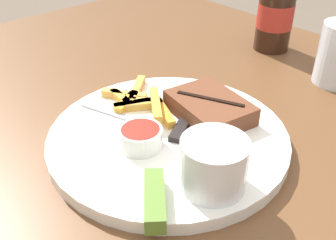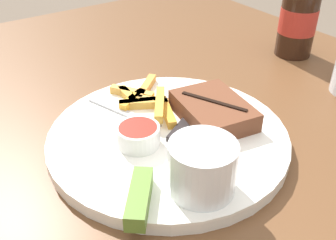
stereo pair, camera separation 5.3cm
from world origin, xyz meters
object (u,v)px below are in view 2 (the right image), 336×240
pickle_spear (139,198)px  knife_utensil (191,117)px  dinner_plate (168,137)px  dipping_sauce_cup (138,134)px  fork_utensil (120,111)px  coleslaw_cup (202,165)px  beer_bottle (298,19)px  steak_portion (213,110)px

pickle_spear → knife_utensil: bearing=124.2°
dinner_plate → pickle_spear: pickle_spear is taller
dinner_plate → knife_utensil: size_ratio=2.15×
dipping_sauce_cup → knife_utensil: size_ratio=0.37×
knife_utensil → dinner_plate: bearing=160.9°
dinner_plate → dipping_sauce_cup: dipping_sauce_cup is taller
dipping_sauce_cup → fork_utensil: (-0.08, 0.02, -0.01)m
dinner_plate → coleslaw_cup: bearing=-16.1°
dinner_plate → beer_bottle: (-0.10, 0.38, 0.07)m
pickle_spear → fork_utensil: size_ratio=0.58×
dinner_plate → knife_utensil: (-0.01, 0.05, 0.01)m
dinner_plate → fork_utensil: fork_utensil is taller
coleslaw_cup → dipping_sauce_cup: 0.12m
dinner_plate → steak_portion: size_ratio=2.54×
knife_utensil → beer_bottle: beer_bottle is taller
dipping_sauce_cup → beer_bottle: 0.44m
steak_portion → beer_bottle: 0.33m
knife_utensil → fork_utensil: bearing=106.1°
steak_portion → knife_utensil: bearing=-122.9°
dinner_plate → dipping_sauce_cup: bearing=-91.7°
fork_utensil → beer_bottle: bearing=74.2°
dinner_plate → dipping_sauce_cup: 0.05m
coleslaw_cup → beer_bottle: beer_bottle is taller
steak_portion → beer_bottle: size_ratio=0.62×
coleslaw_cup → knife_utensil: size_ratio=0.50×
dipping_sauce_cup → dinner_plate: bearing=88.3°
steak_portion → coleslaw_cup: (0.10, -0.10, 0.02)m
fork_utensil → dinner_plate: bearing=0.0°
steak_portion → dipping_sauce_cup: bearing=-95.0°
coleslaw_cup → fork_utensil: 0.20m
knife_utensil → steak_portion: bearing=-61.4°
coleslaw_cup → fork_utensil: bearing=178.8°
steak_portion → dipping_sauce_cup: (-0.01, -0.12, 0.00)m
dinner_plate → fork_utensil: bearing=-161.3°
coleslaw_cup → knife_utensil: 0.15m
beer_bottle → pickle_spear: bearing=-67.8°
steak_portion → knife_utensil: 0.03m
beer_bottle → knife_utensil: bearing=-74.0°
beer_bottle → steak_portion: bearing=-70.0°
fork_utensil → knife_utensil: knife_utensil is taller
steak_portion → beer_bottle: (-0.11, 0.31, 0.04)m
pickle_spear → knife_utensil: pickle_spear is taller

